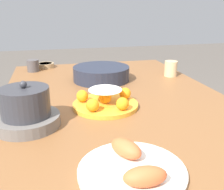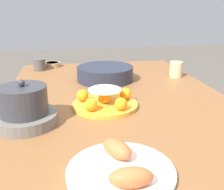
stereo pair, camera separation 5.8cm
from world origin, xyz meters
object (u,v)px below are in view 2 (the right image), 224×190
Objects in this scene: dining_table at (118,119)px; serving_bowl at (105,73)px; cup_near at (176,69)px; warming_pot at (24,108)px; seafood_platter at (122,168)px; cake_plate at (105,100)px; sauce_bowl at (52,64)px; cup_far at (40,65)px.

dining_table is 0.36m from serving_bowl.
cup_near is 0.40× the size of warming_pot.
serving_bowl is 0.84m from seafood_platter.
cake_plate is 2.47× the size of sauce_bowl.
dining_table is at bearing -66.08° from warming_pot.
cup_far is at bearing 14.14° from seafood_platter.
cup_far is (-0.09, 0.07, 0.02)m from sauce_bowl.
serving_bowl is 4.20× the size of cup_far.
warming_pot is (-0.50, 0.35, 0.02)m from serving_bowl.
serving_bowl is 0.48m from sauce_bowl.
serving_bowl reaches higher than dining_table.
serving_bowl is at bearing 1.15° from dining_table.
seafood_platter is at bearing -170.18° from sauce_bowl.
seafood_platter is 0.96m from cup_near.
serving_bowl is at bearing -5.84° from seafood_platter.
cup_near is (0.34, -0.40, 0.12)m from dining_table.
seafood_platter is at bearing 176.69° from cake_plate.
dining_table is 5.93× the size of seafood_platter.
cake_plate is 0.60m from cup_near.
cake_plate is 0.80m from sauce_bowl.
cup_far is (1.12, 0.28, 0.02)m from seafood_platter.
cup_near is (0.83, -0.49, 0.03)m from seafood_platter.
seafood_platter reaches higher than dining_table.
cake_plate is at bearing -155.46° from cup_far.
sauce_bowl is at bearing 9.82° from seafood_platter.
cup_near is 1.21× the size of cup_far.
warming_pot is (-0.11, 0.29, 0.03)m from cake_plate.
dining_table is 14.82× the size of sauce_bowl.
cake_plate is 1.20× the size of warming_pot.
warming_pot is at bearing 123.20° from cup_near.
cake_plate is at bearing -68.82° from warming_pot.
cake_plate is 0.74m from cup_far.
cup_near reaches higher than serving_bowl.
cup_near is 0.90m from warming_pot.
dining_table is at bearing 130.19° from cup_near.
seafood_platter is (-0.45, 0.03, -0.01)m from cake_plate.
serving_bowl is at bearing -128.46° from cup_far.
cup_near is at bearing -110.99° from cup_far.
cup_far is at bearing 24.54° from cake_plate.
sauce_bowl is 1.23× the size of cup_near.
seafood_platter reaches higher than sauce_bowl.
serving_bowl reaches higher than cup_far.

